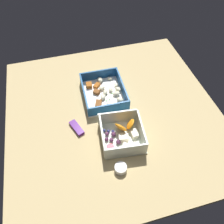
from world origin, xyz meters
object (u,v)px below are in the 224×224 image
at_px(pasta_container, 104,93).
at_px(paper_cup_liner, 121,168).
at_px(fruit_bowl, 122,135).
at_px(candy_bar, 77,128).

distance_m(pasta_container, paper_cup_liner, 0.33).
bearing_deg(paper_cup_liner, pasta_container, -4.91).
distance_m(pasta_container, fruit_bowl, 0.22).
xyz_separation_m(pasta_container, candy_bar, (-0.14, 0.14, -0.01)).
xyz_separation_m(candy_bar, paper_cup_liner, (-0.19, -0.11, 0.00)).
relative_size(fruit_bowl, paper_cup_liner, 4.13).
height_order(pasta_container, candy_bar, pasta_container).
bearing_deg(pasta_container, candy_bar, 136.29).
bearing_deg(paper_cup_liner, candy_bar, 29.15).
height_order(pasta_container, paper_cup_liner, pasta_container).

